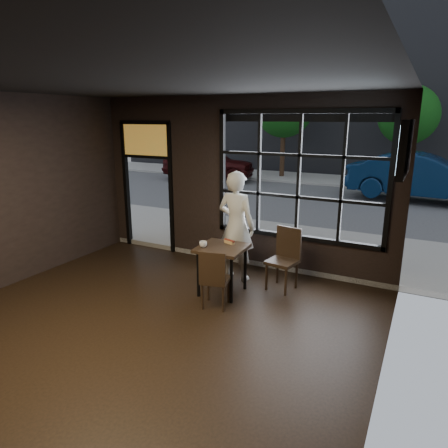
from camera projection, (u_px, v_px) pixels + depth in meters
The scene contains 18 objects.
floor at pixel (114, 351), 4.96m from camera, with size 6.00×7.00×0.02m, color black.
ceiling at pixel (92, 76), 4.13m from camera, with size 6.00×7.00×0.02m, color black.
wall_right at pixel (385, 271), 3.22m from camera, with size 0.04×7.00×3.20m, color black.
window_frame at pixel (299, 176), 6.97m from camera, with size 3.06×0.12×2.28m, color black.
stained_transom at pixel (146, 140), 8.29m from camera, with size 1.20×0.06×0.70m, color orange.
street_asphalt at pixel (374, 163), 25.57m from camera, with size 60.00×41.00×0.04m, color #545456.
building_across at pixel (385, 32), 22.77m from camera, with size 28.00×12.00×15.00m, color #5B5956.
cafe_table at pixel (222, 270), 6.49m from camera, with size 0.74×0.74×0.80m, color black.
chair_near at pixel (216, 278), 6.01m from camera, with size 0.40×0.40×0.92m, color black.
chair_window at pixel (282, 260), 6.60m from camera, with size 0.45×0.45×1.04m, color black.
man at pixel (236, 226), 6.95m from camera, with size 0.71×0.46×1.93m, color silver.
hotdog at pixel (229, 242), 6.54m from camera, with size 0.20×0.08×0.06m, color tan, non-canonical shape.
cup at pixel (203, 244), 6.35m from camera, with size 0.12×0.12×0.10m, color silver.
tv at pixel (406, 148), 4.85m from camera, with size 0.13×1.16×0.68m, color black.
navy_car at pixel (421, 176), 13.46m from camera, with size 1.65×4.72×1.55m, color #071C3B.
maroon_car at pixel (209, 163), 18.14m from camera, with size 1.67×4.14×1.41m, color black.
tree_left at pixel (284, 108), 18.24m from camera, with size 2.66×2.66×4.54m.
tree_right at pixel (408, 115), 16.26m from camera, with size 2.40×2.40×4.09m.
Camera 1 is at (3.22, -3.27, 2.80)m, focal length 32.00 mm.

